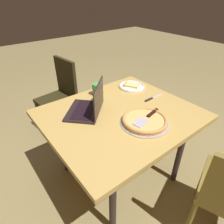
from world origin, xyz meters
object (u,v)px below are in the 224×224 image
object	(u,v)px
pizza_plate	(132,86)
drink_cup	(96,89)
chair_near	(61,93)
dining_table	(120,120)
table_knife	(152,98)
pizza_tray	(145,120)
laptop	(89,107)

from	to	relation	value
pizza_plate	drink_cup	bearing A→B (deg)	-12.37
pizza_plate	chair_near	xyz separation A→B (m)	(0.45, -0.72, -0.23)
chair_near	dining_table	bearing A→B (deg)	93.69
table_knife	drink_cup	size ratio (longest dim) A/B	2.05
pizza_plate	pizza_tray	xyz separation A→B (m)	(0.34, 0.50, 0.01)
dining_table	pizza_tray	xyz separation A→B (m)	(-0.05, 0.21, 0.09)
dining_table	pizza_tray	distance (m)	0.23
table_knife	chair_near	world-z (taller)	chair_near
laptop	pizza_plate	xyz separation A→B (m)	(-0.58, -0.13, -0.04)
laptop	pizza_tray	distance (m)	0.45
pizza_plate	pizza_tray	bearing A→B (deg)	56.10
pizza_tray	table_knife	world-z (taller)	pizza_tray
laptop	drink_cup	xyz separation A→B (m)	(-0.22, -0.21, 0.01)
pizza_plate	table_knife	bearing A→B (deg)	86.89
pizza_plate	drink_cup	xyz separation A→B (m)	(0.36, -0.08, 0.04)
table_knife	dining_table	bearing A→B (deg)	0.99
drink_cup	pizza_tray	bearing A→B (deg)	92.78
pizza_tray	chair_near	distance (m)	1.25
laptop	chair_near	bearing A→B (deg)	-98.40
dining_table	laptop	size ratio (longest dim) A/B	2.86
pizza_tray	drink_cup	world-z (taller)	drink_cup
pizza_tray	pizza_plate	bearing A→B (deg)	-123.90
dining_table	drink_cup	world-z (taller)	drink_cup
table_knife	pizza_tray	bearing A→B (deg)	33.91
laptop	pizza_tray	xyz separation A→B (m)	(-0.24, 0.37, -0.03)
dining_table	drink_cup	size ratio (longest dim) A/B	10.48
laptop	pizza_tray	world-z (taller)	laptop
pizza_tray	laptop	bearing A→B (deg)	-56.81
chair_near	pizza_tray	bearing A→B (deg)	95.54
pizza_plate	chair_near	size ratio (longest dim) A/B	0.28
pizza_tray	chair_near	world-z (taller)	chair_near
drink_cup	laptop	bearing A→B (deg)	44.02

